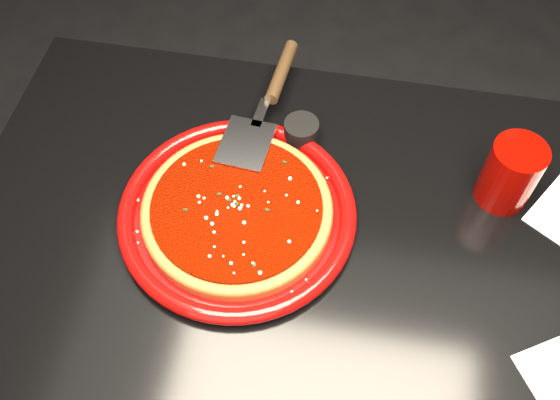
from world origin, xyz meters
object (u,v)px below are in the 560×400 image
Objects in this scene: ramekin at (301,132)px; plate at (237,213)px; pizza_server at (266,104)px; cup at (510,174)px; table at (330,363)px.

plate is at bearing -113.28° from ramekin.
plate is 0.20m from pizza_server.
cup is at bearing -9.23° from ramekin.
table is at bearing -52.33° from pizza_server.
cup reaches higher than ramekin.
plate is at bearing -86.99° from pizza_server.
ramekin is at bearing -20.82° from pizza_server.
ramekin is (-0.32, 0.05, -0.03)m from cup.
ramekin reaches higher than table.
ramekin is (0.07, 0.16, 0.01)m from plate.
ramekin is at bearing 66.72° from plate.
plate is at bearing -164.02° from cup.
cup is (0.22, 0.18, 0.43)m from table.
plate is 3.20× the size of cup.
ramekin is at bearing 170.77° from cup.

